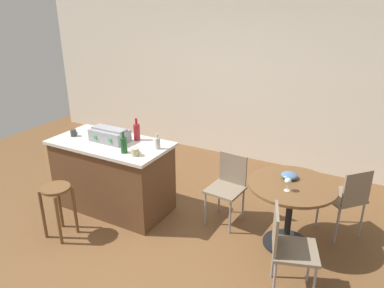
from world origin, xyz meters
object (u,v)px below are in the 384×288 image
at_px(dining_table, 291,199).
at_px(cup_0, 135,152).
at_px(bottle_0, 124,145).
at_px(bottle_2, 137,132).
at_px(bottle_1, 157,143).
at_px(wooden_stool, 57,200).
at_px(folding_chair_near, 288,245).
at_px(folding_chair_far, 347,196).
at_px(cup_1, 74,133).
at_px(folding_chair_left, 228,184).
at_px(serving_bowl, 289,175).
at_px(toolbox, 110,135).
at_px(kitchen_island, 113,175).
at_px(wine_glass, 288,181).

height_order(dining_table, cup_0, cup_0).
relative_size(bottle_0, bottle_2, 0.90).
xyz_separation_m(bottle_1, cup_0, (-0.11, -0.29, -0.03)).
bearing_deg(wooden_stool, folding_chair_near, 8.11).
bearing_deg(bottle_1, wooden_stool, -131.10).
xyz_separation_m(bottle_0, cup_0, (0.16, -0.01, -0.06)).
bearing_deg(folding_chair_far, folding_chair_near, -106.57).
bearing_deg(folding_chair_near, cup_1, 172.70).
height_order(folding_chair_left, bottle_2, bottle_2).
distance_m(cup_0, serving_bowl, 1.73).
relative_size(toolbox, bottle_1, 2.57).
bearing_deg(bottle_0, bottle_1, 46.51).
bearing_deg(folding_chair_far, serving_bowl, -148.80).
bearing_deg(kitchen_island, toolbox, 119.26).
distance_m(bottle_0, bottle_2, 0.42).
xyz_separation_m(dining_table, cup_0, (-1.68, -0.48, 0.39)).
bearing_deg(folding_chair_near, folding_chair_left, 137.89).
height_order(folding_chair_far, wine_glass, wine_glass).
distance_m(toolbox, bottle_0, 0.44).
height_order(wooden_stool, cup_1, cup_1).
relative_size(cup_1, serving_bowl, 0.62).
distance_m(wooden_stool, serving_bowl, 2.61).
bearing_deg(dining_table, folding_chair_far, 41.82).
bearing_deg(cup_1, kitchen_island, 6.53).
distance_m(folding_chair_left, bottle_0, 1.33).
height_order(dining_table, folding_chair_near, folding_chair_near).
xyz_separation_m(toolbox, bottle_2, (0.27, 0.20, 0.03)).
relative_size(folding_chair_left, bottle_1, 4.57).
bearing_deg(folding_chair_near, serving_bowl, 105.44).
height_order(wooden_stool, folding_chair_far, folding_chair_far).
height_order(toolbox, bottle_0, bottle_0).
bearing_deg(cup_1, folding_chair_far, 13.94).
bearing_deg(serving_bowl, wine_glass, -79.43).
bearing_deg(folding_chair_near, wooden_stool, -171.89).
distance_m(cup_0, wine_glass, 1.70).
relative_size(dining_table, folding_chair_near, 1.07).
bearing_deg(bottle_2, folding_chair_left, 10.01).
bearing_deg(folding_chair_near, kitchen_island, 169.59).
distance_m(bottle_2, serving_bowl, 1.92).
xyz_separation_m(toolbox, cup_0, (0.55, -0.21, -0.04)).
xyz_separation_m(folding_chair_near, folding_chair_far, (0.36, 1.19, 0.00)).
xyz_separation_m(folding_chair_near, bottle_1, (-1.74, 0.54, 0.48)).
bearing_deg(serving_bowl, wooden_stool, -152.44).
height_order(cup_1, wine_glass, cup_1).
bearing_deg(cup_1, dining_table, 7.20).
distance_m(toolbox, wine_glass, 2.23).
xyz_separation_m(folding_chair_near, bottle_0, (-2.02, 0.25, 0.51)).
xyz_separation_m(bottle_2, cup_1, (-0.81, -0.28, -0.07)).
xyz_separation_m(folding_chair_near, bottle_2, (-2.13, 0.66, 0.52)).
xyz_separation_m(folding_chair_left, bottle_0, (-1.06, -0.61, 0.53)).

